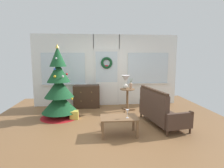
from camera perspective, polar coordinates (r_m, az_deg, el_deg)
name	(u,v)px	position (r m, az deg, el deg)	size (l,w,h in m)	color
ground_plane	(112,125)	(5.05, 0.04, -12.23)	(6.76, 6.76, 0.00)	brown
back_wall_with_door	(107,70)	(6.82, -1.68, 4.23)	(5.20, 0.19, 2.55)	white
christmas_tree	(59,91)	(5.64, -15.79, -2.08)	(1.12, 1.12, 2.13)	#4C331E
dresser_cabinet	(87,96)	(6.65, -7.73, -3.74)	(0.90, 0.45, 0.78)	#3D281C
settee_sofa	(159,111)	(5.09, 14.17, -7.87)	(0.94, 1.63, 0.96)	#3D281C
side_table	(127,95)	(6.18, 4.69, -3.43)	(0.50, 0.48, 0.73)	brown
table_lamp	(126,80)	(6.13, 4.13, 1.19)	(0.28, 0.28, 0.44)	silver
flower_vase	(131,86)	(6.09, 5.75, -0.47)	(0.11, 0.10, 0.35)	tan
coffee_table	(119,120)	(4.35, 2.14, -10.77)	(0.85, 0.53, 0.42)	brown
wine_glass	(127,112)	(4.24, 4.70, -8.40)	(0.08, 0.08, 0.20)	silver
gift_box	(74,115)	(5.55, -11.44, -9.18)	(0.24, 0.21, 0.24)	#D8C64C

